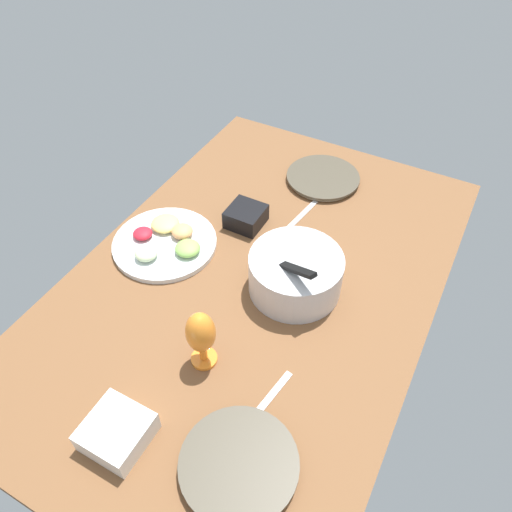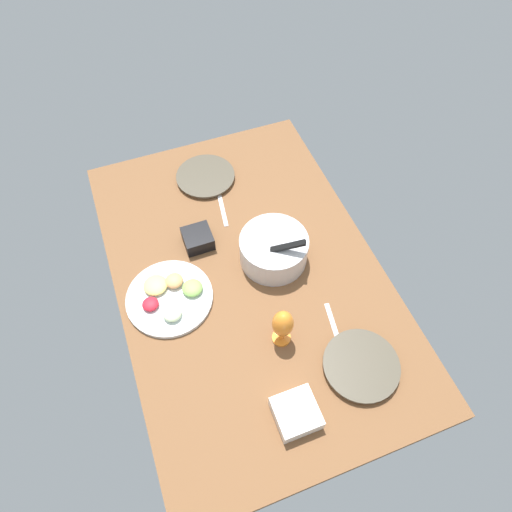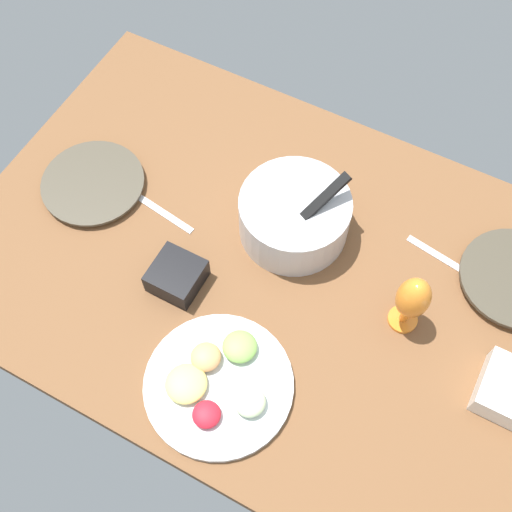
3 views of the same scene
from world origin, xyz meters
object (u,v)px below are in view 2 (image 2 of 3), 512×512
object	(u,v)px
square_bowl_white	(296,413)
dinner_plate_right	(361,366)
dinner_plate_left	(206,177)
hurricane_glass_orange	(283,325)
mixing_bowl	(274,249)
fruit_platter	(170,296)
square_bowl_black	(198,238)

from	to	relation	value
square_bowl_white	dinner_plate_right	bearing A→B (deg)	104.59
dinner_plate_left	hurricane_glass_orange	xyz separation A→B (cm)	(86.54, 2.57, 10.32)
mixing_bowl	square_bowl_white	distance (cm)	63.77
fruit_platter	square_bowl_black	world-z (taller)	square_bowl_black
dinner_plate_left	dinner_plate_right	bearing A→B (deg)	13.00
square_bowl_black	mixing_bowl	bearing A→B (deg)	55.76
hurricane_glass_orange	square_bowl_white	world-z (taller)	hurricane_glass_orange
square_bowl_black	square_bowl_white	bearing A→B (deg)	7.24
dinner_plate_left	hurricane_glass_orange	size ratio (longest dim) A/B	1.43
dinner_plate_right	square_bowl_black	distance (cm)	81.86
dinner_plate_right	fruit_platter	world-z (taller)	fruit_platter
mixing_bowl	square_bowl_white	world-z (taller)	mixing_bowl
fruit_platter	square_bowl_white	distance (cm)	64.59
dinner_plate_right	square_bowl_black	size ratio (longest dim) A/B	2.33
mixing_bowl	square_bowl_black	size ratio (longest dim) A/B	2.35
dinner_plate_right	dinner_plate_left	bearing A→B (deg)	-167.00
hurricane_glass_orange	square_bowl_black	size ratio (longest dim) A/B	1.62
dinner_plate_left	mixing_bowl	distance (cm)	54.41
square_bowl_white	dinner_plate_left	bearing A→B (deg)	178.20
fruit_platter	square_bowl_black	xyz separation A→B (cm)	(-21.45, 17.85, 1.89)
mixing_bowl	fruit_platter	xyz separation A→B (cm)	(3.32, -44.47, -5.09)
mixing_bowl	fruit_platter	size ratio (longest dim) A/B	0.82
mixing_bowl	square_bowl_white	bearing A→B (deg)	-15.02
dinner_plate_right	hurricane_glass_orange	size ratio (longest dim) A/B	1.43
dinner_plate_left	square_bowl_black	distance (cm)	37.13
dinner_plate_left	mixing_bowl	xyz separation A→B (cm)	(52.55, 12.92, 5.63)
fruit_platter	square_bowl_black	bearing A→B (deg)	140.23
hurricane_glass_orange	square_bowl_black	distance (cm)	55.16
mixing_bowl	dinner_plate_left	bearing A→B (deg)	-166.19
dinner_plate_left	fruit_platter	bearing A→B (deg)	-29.46
dinner_plate_right	mixing_bowl	world-z (taller)	mixing_bowl
hurricane_glass_orange	square_bowl_white	size ratio (longest dim) A/B	1.34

